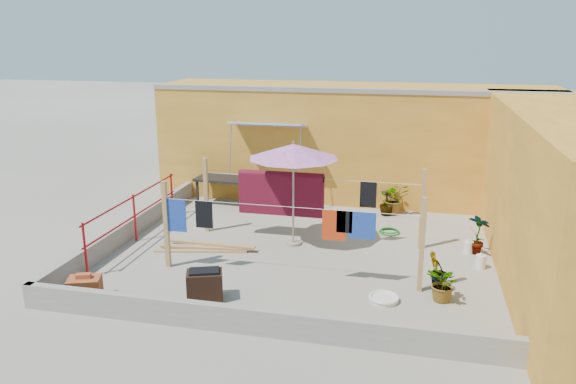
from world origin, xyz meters
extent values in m
plane|color=#9E998E|center=(0.00, 0.00, 0.00)|extent=(80.00, 80.00, 0.00)
cube|color=orange|center=(0.50, 4.70, 1.60)|extent=(11.00, 2.40, 3.20)
cube|color=gray|center=(0.50, 3.65, 3.15)|extent=(11.00, 0.35, 0.12)
cube|color=#2D51B2|center=(-1.60, 3.15, 2.25)|extent=(2.00, 0.79, 0.22)
cylinder|color=gray|center=(-2.55, 2.78, 1.60)|extent=(0.03, 0.30, 1.28)
cylinder|color=gray|center=(-0.65, 2.78, 1.60)|extent=(0.03, 0.30, 1.28)
cube|color=orange|center=(5.20, 0.00, 1.60)|extent=(2.40, 9.00, 3.20)
cube|color=gray|center=(0.00, -3.58, 0.22)|extent=(8.30, 0.16, 0.44)
cube|color=gray|center=(-4.08, 0.00, 0.22)|extent=(0.16, 7.30, 0.44)
cylinder|color=#9F0F16|center=(-3.85, -2.20, 0.55)|extent=(0.05, 0.05, 1.10)
cylinder|color=#9F0F16|center=(-3.85, -0.20, 0.55)|extent=(0.05, 0.05, 1.10)
cylinder|color=#9F0F16|center=(-3.85, 1.80, 0.55)|extent=(0.05, 0.05, 1.10)
cylinder|color=#9F0F16|center=(-3.85, -0.20, 1.05)|extent=(0.04, 4.20, 0.04)
cylinder|color=#9F0F16|center=(-3.85, -0.20, 0.60)|extent=(0.04, 4.20, 0.04)
cube|color=tan|center=(-2.50, -1.40, 0.90)|extent=(0.09, 0.09, 1.80)
cube|color=tan|center=(2.50, -1.40, 0.90)|extent=(0.09, 0.09, 1.80)
cube|color=tan|center=(2.50, 0.80, 0.90)|extent=(0.09, 0.09, 1.80)
cube|color=tan|center=(-2.50, 0.80, 0.90)|extent=(0.09, 0.09, 1.80)
cylinder|color=silver|center=(0.00, -1.40, 1.45)|extent=(5.00, 0.01, 0.01)
cylinder|color=silver|center=(0.00, 0.80, 1.45)|extent=(5.00, 0.01, 0.01)
cube|color=#520D1F|center=(-0.67, 0.80, 1.03)|extent=(1.97, 0.22, 0.94)
cube|color=black|center=(1.32, 0.80, 1.16)|extent=(0.36, 0.02, 0.59)
cube|color=maroon|center=(-1.20, 0.80, 1.21)|extent=(0.41, 0.02, 0.49)
cube|color=#1C399A|center=(-2.30, -1.40, 1.11)|extent=(0.46, 0.02, 0.67)
cube|color=black|center=(-1.68, -1.40, 1.17)|extent=(0.35, 0.02, 0.55)
cube|color=red|center=(0.88, -1.40, 1.15)|extent=(0.44, 0.02, 0.59)
cube|color=#1C399A|center=(1.41, -1.40, 1.19)|extent=(0.49, 0.02, 0.52)
cube|color=black|center=(1.08, -1.40, 1.24)|extent=(0.29, 0.02, 0.42)
cylinder|color=gray|center=(-0.29, 0.39, 0.03)|extent=(0.35, 0.35, 0.06)
cylinder|color=gray|center=(-0.29, 0.39, 1.13)|extent=(0.04, 0.04, 2.26)
cone|color=#D974C8|center=(-0.29, 0.39, 2.15)|extent=(2.53, 2.53, 0.31)
cylinder|color=gray|center=(-0.29, 0.39, 2.32)|extent=(0.04, 0.04, 0.10)
cube|color=black|center=(-2.79, 3.00, 0.73)|extent=(1.67, 0.91, 0.06)
cube|color=black|center=(-3.51, 2.72, 0.35)|extent=(0.06, 0.06, 0.71)
cube|color=black|center=(-3.47, 3.36, 0.35)|extent=(0.06, 0.06, 0.71)
cube|color=black|center=(-2.10, 2.63, 0.35)|extent=(0.06, 0.06, 0.71)
cube|color=black|center=(-2.06, 3.27, 0.35)|extent=(0.06, 0.06, 0.71)
cube|color=#AC5627|center=(-3.33, -3.10, 0.20)|extent=(0.67, 0.58, 0.41)
cube|color=#A84527|center=(-3.33, -3.10, 0.45)|extent=(0.28, 0.20, 0.08)
cube|color=tan|center=(-2.16, -0.51, 0.02)|extent=(2.02, 0.56, 0.04)
cube|color=tan|center=(-2.08, -0.39, 0.07)|extent=(2.04, 0.39, 0.04)
cube|color=tan|center=(-2.00, -0.27, 0.11)|extent=(2.04, 0.18, 0.04)
cube|color=black|center=(-1.23, -2.62, 0.26)|extent=(0.74, 0.61, 0.53)
cube|color=black|center=(-1.23, -2.62, 0.55)|extent=(0.60, 0.48, 0.04)
cylinder|color=silver|center=(1.89, -1.97, 0.03)|extent=(0.51, 0.51, 0.07)
torus|color=silver|center=(1.89, -1.97, 0.07)|extent=(0.55, 0.55, 0.06)
cylinder|color=silver|center=(3.70, -0.06, 0.14)|extent=(0.21, 0.21, 0.28)
cylinder|color=silver|center=(3.70, -0.06, 0.30)|extent=(0.06, 0.06, 0.05)
cylinder|color=silver|center=(3.52, 0.73, 0.13)|extent=(0.20, 0.20, 0.27)
cylinder|color=silver|center=(3.52, 0.73, 0.28)|extent=(0.05, 0.05, 0.04)
torus|color=#17691C|center=(1.78, 1.66, 0.02)|extent=(0.51, 0.51, 0.04)
torus|color=#17691C|center=(1.78, 1.66, 0.06)|extent=(0.43, 0.43, 0.04)
imported|color=#1B5317|center=(1.81, 3.20, 0.42)|extent=(0.86, 0.78, 0.84)
imported|color=#1B5317|center=(1.63, 3.01, 0.33)|extent=(0.41, 0.41, 0.67)
imported|color=#1B5317|center=(3.70, 0.73, 0.46)|extent=(0.58, 0.54, 0.91)
imported|color=#1B5317|center=(2.81, -1.32, 0.38)|extent=(0.54, 0.53, 0.76)
imported|color=#1B5317|center=(2.91, -1.74, 0.33)|extent=(0.79, 0.80, 0.67)
camera|label=1|loc=(2.28, -11.20, 4.59)|focal=35.00mm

